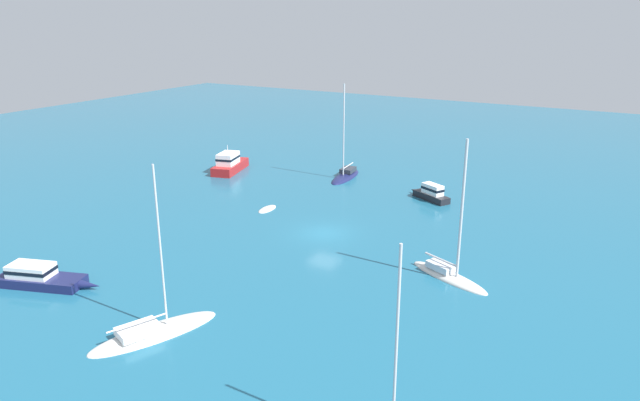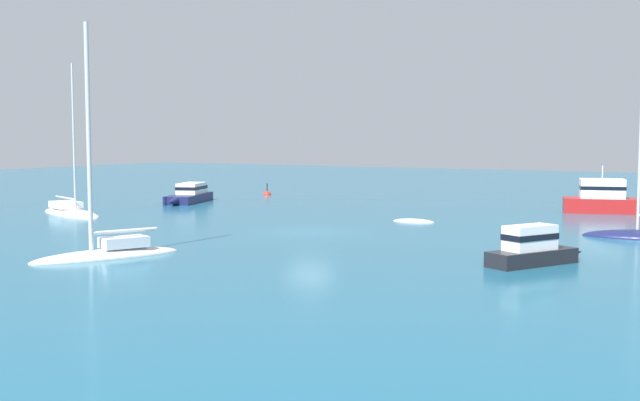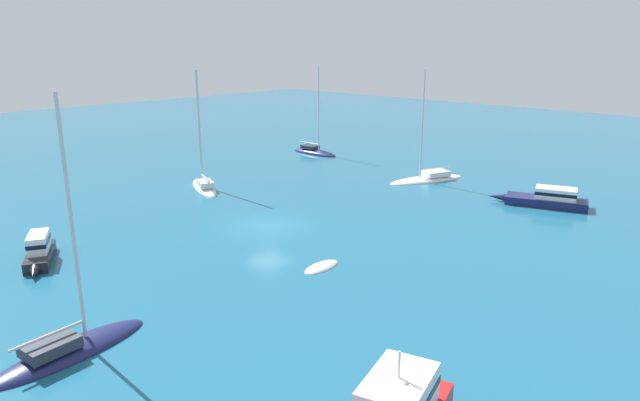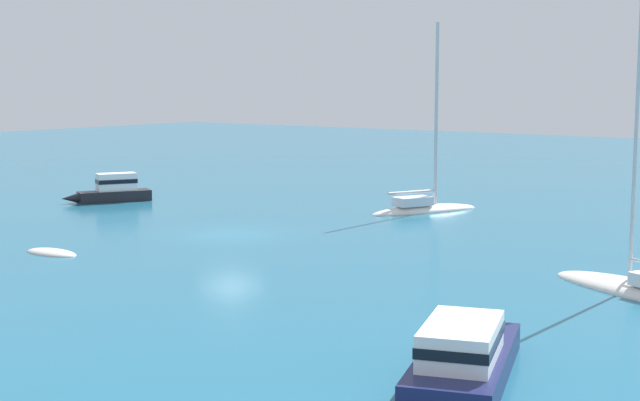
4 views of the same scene
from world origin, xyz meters
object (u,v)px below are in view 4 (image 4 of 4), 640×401
tender (51,253)px  yacht (424,206)px  motor_cruiser_1 (464,353)px  cabin_cruiser (113,190)px

tender → yacht: (5.90, 19.12, 0.27)m
tender → yacht: bearing=-111.1°
yacht → motor_cruiser_1: size_ratio=1.41×
motor_cruiser_1 → yacht: bearing=13.1°
cabin_cruiser → motor_cruiser_1: (30.84, -16.27, -0.06)m
tender → motor_cruiser_1: bearing=164.5°
tender → cabin_cruiser: size_ratio=0.55×
yacht → motor_cruiser_1: (14.62, -23.28, 0.33)m
cabin_cruiser → yacht: 17.67m
yacht → cabin_cruiser: bearing=137.7°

